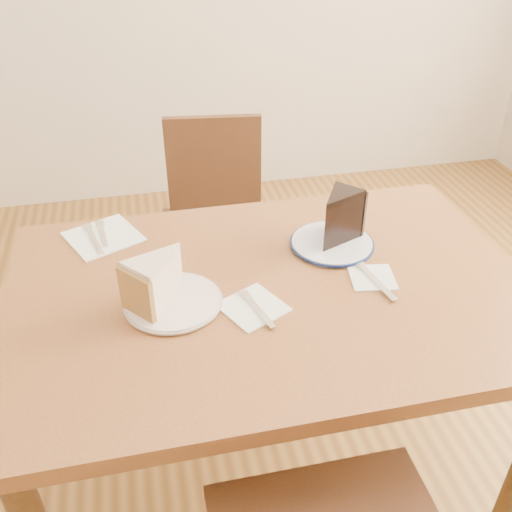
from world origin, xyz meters
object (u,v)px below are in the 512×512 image
object	(u,v)px
plate_navy	(332,243)
chocolate_cake	(337,221)
chair_far	(217,225)
table	(270,318)
carrot_cake	(161,280)
plate_cream	(173,302)

from	to	relation	value
plate_navy	chocolate_cake	xyz separation A→B (m)	(0.01, -0.00, 0.07)
chair_far	plate_navy	bearing A→B (deg)	114.70
plate_navy	chair_far	bearing A→B (deg)	107.57
chocolate_cake	table	bearing A→B (deg)	81.61
table	chair_far	bearing A→B (deg)	90.77
table	carrot_cake	distance (m)	0.30
chocolate_cake	plate_navy	bearing A→B (deg)	41.56
table	plate_navy	bearing A→B (deg)	34.50
chair_far	carrot_cake	size ratio (longest dim) A/B	6.37
carrot_cake	chair_far	bearing A→B (deg)	123.43
table	plate_navy	world-z (taller)	plate_navy
plate_cream	plate_navy	xyz separation A→B (m)	(0.42, 0.15, 0.00)
carrot_cake	chocolate_cake	world-z (taller)	chocolate_cake
chair_far	plate_navy	world-z (taller)	chair_far
chair_far	chocolate_cake	distance (m)	0.77
table	chocolate_cake	xyz separation A→B (m)	(0.20, 0.13, 0.17)
chair_far	chocolate_cake	xyz separation A→B (m)	(0.21, -0.64, 0.36)
plate_navy	chocolate_cake	bearing A→B (deg)	-6.73
table	chocolate_cake	world-z (taller)	chocolate_cake
plate_cream	table	bearing A→B (deg)	5.15
carrot_cake	chocolate_cake	xyz separation A→B (m)	(0.45, 0.14, 0.01)
table	carrot_cake	size ratio (longest dim) A/B	9.19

